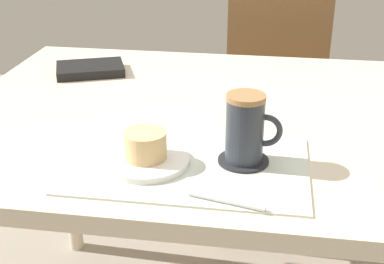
% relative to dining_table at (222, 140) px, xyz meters
% --- Properties ---
extents(dining_table, '(1.24, 0.91, 0.74)m').
position_rel_dining_table_xyz_m(dining_table, '(0.00, 0.00, 0.00)').
color(dining_table, beige).
rests_on(dining_table, ground_plane).
extents(wooden_chair, '(0.43, 0.43, 0.96)m').
position_rel_dining_table_xyz_m(wooden_chair, '(0.13, 0.77, -0.15)').
color(wooden_chair, brown).
rests_on(wooden_chair, ground_plane).
extents(placemat, '(0.44, 0.28, 0.00)m').
position_rel_dining_table_xyz_m(placemat, '(-0.04, -0.27, 0.08)').
color(placemat, silver).
rests_on(placemat, dining_table).
extents(pastry_plate, '(0.16, 0.16, 0.01)m').
position_rel_dining_table_xyz_m(pastry_plate, '(-0.11, -0.28, 0.08)').
color(pastry_plate, white).
rests_on(pastry_plate, placemat).
extents(pastry, '(0.08, 0.08, 0.05)m').
position_rel_dining_table_xyz_m(pastry, '(-0.11, -0.28, 0.11)').
color(pastry, '#E5BC7F').
rests_on(pastry, pastry_plate).
extents(coffee_coaster, '(0.10, 0.10, 0.00)m').
position_rel_dining_table_xyz_m(coffee_coaster, '(0.06, -0.24, 0.08)').
color(coffee_coaster, '#232328').
rests_on(coffee_coaster, placemat).
extents(coffee_mug, '(0.10, 0.07, 0.13)m').
position_rel_dining_table_xyz_m(coffee_mug, '(0.06, -0.24, 0.15)').
color(coffee_mug, '#2D333D').
rests_on(coffee_mug, coffee_coaster).
extents(teaspoon, '(0.13, 0.04, 0.01)m').
position_rel_dining_table_xyz_m(teaspoon, '(0.04, -0.39, 0.08)').
color(teaspoon, silver).
rests_on(teaspoon, placemat).
extents(small_book, '(0.21, 0.18, 0.02)m').
position_rel_dining_table_xyz_m(small_book, '(-0.39, 0.22, 0.09)').
color(small_book, black).
rests_on(small_book, dining_table).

